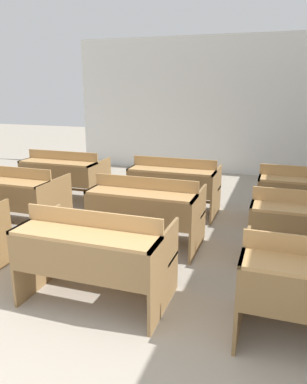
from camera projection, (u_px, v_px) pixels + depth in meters
wall_back at (216, 106)px, 8.29m from camera, size 6.55×0.06×2.98m
bench_front_center at (96, 253)px, 3.38m from camera, size 1.30×0.82×0.89m
bench_second_left at (13, 195)px, 5.16m from camera, size 1.30×0.82×0.89m
bench_second_center at (146, 209)px, 4.57m from camera, size 1.30×0.82×0.89m
bench_third_left at (65, 175)px, 6.34m from camera, size 1.30×0.82×0.89m
bench_third_center at (174, 184)px, 5.76m from camera, size 1.30×0.82×0.89m
bench_third_right at (307, 195)px, 5.15m from camera, size 1.30×0.82×0.89m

